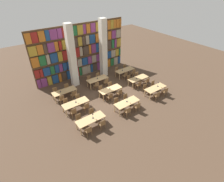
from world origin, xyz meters
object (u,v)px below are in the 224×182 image
object	(u,v)px
reading_table_0	(91,120)
chair_24	(62,99)
reading_table_2	(155,88)
chair_3	(92,113)
desk_lamp_2	(158,83)
chair_17	(101,90)
desk_lamp_4	(110,86)
chair_33	(117,71)
chair_2	(102,124)
chair_26	(74,95)
reading_table_3	(76,103)
chair_35	(125,68)
chair_31	(99,76)
chair_14	(86,107)
chair_1	(79,119)
chair_19	(110,86)
chair_23	(137,76)
chair_27	(67,88)
desk_lamp_0	(93,115)
reading_table_6	(64,92)
chair_15	(78,99)
reading_table_4	(110,90)
desk_lamp_3	(76,99)
desk_lamp_5	(137,76)
chair_11	(154,85)
chair_12	(74,112)
chair_30	(106,82)
desk_lamp_1	(127,99)
chair_10	(165,91)
reading_table_5	(138,79)
reading_table_1	(127,103)
desk_lamp_8	(122,68)
reading_table_8	(125,70)
chair_13	(66,103)
chair_20	(139,85)
chair_16	(110,97)
chair_9	(145,88)
chair_25	(56,92)
chair_22	(147,81)
desk_lamp_6	(60,89)
chair_29	(89,80)
chair_4	(128,111)
chair_7	(126,98)
pillar_left	(72,57)
pillar_center	(103,49)
chair_5	(117,102)
chair_21	(129,79)
reading_table_7	(98,79)

from	to	relation	value
reading_table_0	chair_24	xyz separation A→B (m)	(-0.66, 3.83, -0.16)
reading_table_2	chair_3	bearing A→B (deg)	174.87
desk_lamp_2	chair_17	distance (m)	5.27
desk_lamp_4	chair_33	size ratio (longest dim) A/B	0.52
chair_2	chair_26	xyz separation A→B (m)	(-0.06, 4.52, 0.00)
reading_table_3	chair_35	size ratio (longest dim) A/B	2.40
chair_31	chair_35	world-z (taller)	same
chair_14	chair_3	bearing A→B (deg)	-90.06
chair_1	chair_19	size ratio (longest dim) A/B	1.00
reading_table_3	chair_23	distance (m)	7.47
chair_27	desk_lamp_4	bearing A→B (deg)	136.12
desk_lamp_0	reading_table_6	bearing A→B (deg)	93.29
chair_15	reading_table_4	world-z (taller)	chair_15
desk_lamp_3	desk_lamp_5	world-z (taller)	desk_lamp_5
chair_2	chair_24	size ratio (longest dim) A/B	1.00
chair_11	chair_19	xyz separation A→B (m)	(-3.51, 2.24, 0.00)
chair_12	desk_lamp_3	distance (m)	1.07
chair_30	reading_table_2	bearing A→B (deg)	-53.03
reading_table_2	reading_table_3	distance (m)	7.29
desk_lamp_1	desk_lamp_3	size ratio (longest dim) A/B	1.03
chair_10	reading_table_5	size ratio (longest dim) A/B	0.42
reading_table_1	desk_lamp_8	world-z (taller)	desk_lamp_8
chair_3	chair_10	size ratio (longest dim) A/B	1.00
reading_table_8	chair_13	bearing A→B (deg)	-168.67
desk_lamp_2	chair_20	xyz separation A→B (m)	(-0.95, 1.52, -0.56)
reading_table_4	chair_16	xyz separation A→B (m)	(-0.55, -0.70, -0.16)
chair_2	chair_9	bearing A→B (deg)	14.61
chair_31	reading_table_2	bearing A→B (deg)	118.89
desk_lamp_4	chair_31	world-z (taller)	desk_lamp_4
reading_table_3	desk_lamp_4	bearing A→B (deg)	0.49
chair_25	reading_table_1	bearing A→B (deg)	127.75
chair_19	chair_23	bearing A→B (deg)	-179.85
chair_1	chair_22	xyz separation A→B (m)	(7.99, 0.98, 0.00)
desk_lamp_4	desk_lamp_6	size ratio (longest dim) A/B	0.99
reading_table_4	chair_16	world-z (taller)	chair_16
reading_table_0	chair_25	world-z (taller)	chair_25
chair_3	desk_lamp_8	distance (m)	7.22
chair_15	chair_29	bearing A→B (deg)	-136.37
chair_4	chair_12	bearing A→B (deg)	145.56
chair_7	chair_10	distance (m)	3.77
pillar_left	pillar_center	bearing A→B (deg)	0.00
chair_16	chair_27	world-z (taller)	same
chair_5	desk_lamp_1	distance (m)	0.99
pillar_center	desk_lamp_2	size ratio (longest dim) A/B	12.52
chair_35	pillar_left	bearing A→B (deg)	-7.61
desk_lamp_8	pillar_left	bearing A→B (deg)	163.40
chair_2	chair_21	bearing A→B (deg)	33.15
desk_lamp_3	chair_23	xyz separation A→B (m)	(7.38, 0.68, -0.52)
reading_table_5	chair_20	xyz separation A→B (m)	(-0.56, -0.70, -0.16)
chair_16	reading_table_7	xyz separation A→B (m)	(0.59, 2.98, 0.16)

